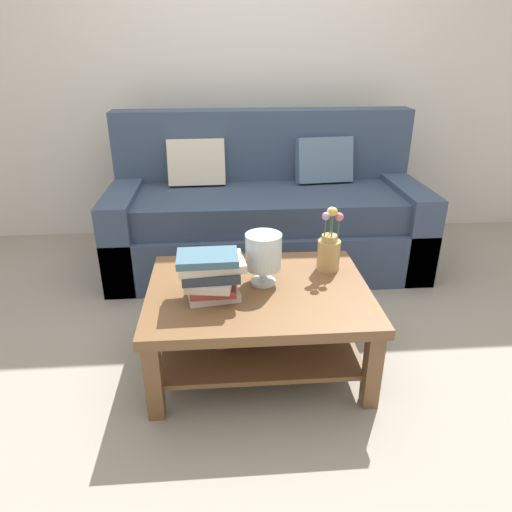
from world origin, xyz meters
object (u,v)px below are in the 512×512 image
book_stack_main (211,274)px  glass_hurricane_vase (264,253)px  flower_pitcher (329,249)px  couch (266,215)px  coffee_table (257,310)px

book_stack_main → glass_hurricane_vase: glass_hurricane_vase is taller
glass_hurricane_vase → book_stack_main: bearing=-154.1°
book_stack_main → flower_pitcher: (0.59, 0.25, -0.00)m
couch → coffee_table: couch is taller
coffee_table → book_stack_main: 0.33m
coffee_table → book_stack_main: (-0.21, -0.07, 0.24)m
couch → coffee_table: bearing=-97.5°
glass_hurricane_vase → coffee_table: bearing=-124.3°
couch → glass_hurricane_vase: (-0.13, -1.17, 0.22)m
couch → glass_hurricane_vase: bearing=-96.1°
book_stack_main → glass_hurricane_vase: 0.28m
glass_hurricane_vase → couch: bearing=83.9°
coffee_table → book_stack_main: size_ratio=3.33×
flower_pitcher → book_stack_main: bearing=-157.5°
book_stack_main → glass_hurricane_vase: size_ratio=1.24×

